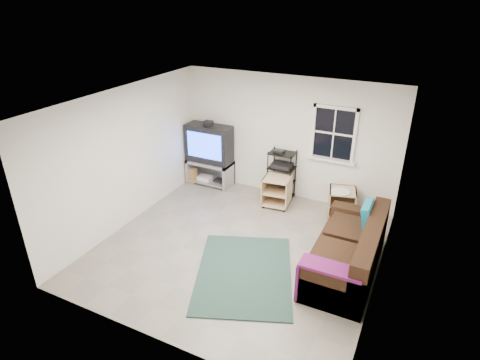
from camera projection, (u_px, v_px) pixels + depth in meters
The scene contains 8 objects.
room at pixel (333, 137), 7.87m from camera, with size 4.60×4.62×4.60m.
tv_unit at pixel (210, 150), 9.02m from camera, with size 1.03×0.52×1.51m.
av_rack at pixel (281, 178), 8.54m from camera, with size 0.54×0.39×1.08m.
side_table_left at pixel (277, 190), 8.33m from camera, with size 0.59×0.59×0.63m.
side_table_right at pixel (342, 200), 7.93m from camera, with size 0.62×0.62×0.59m.
sofa at pixel (349, 253), 6.32m from camera, with size 0.95×2.14×0.98m.
shag_rug at pixel (244, 273), 6.40m from camera, with size 1.48×2.03×0.02m, color black.
paper_bag at pixel (191, 175), 9.35m from camera, with size 0.25×0.16×0.36m, color #936642.
Camera 1 is at (2.59, -5.24, 4.12)m, focal length 30.00 mm.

